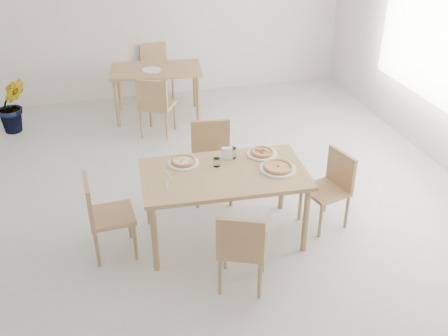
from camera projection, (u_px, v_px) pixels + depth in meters
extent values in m
plane|color=#BBBBB6|center=(212.00, 206.00, 5.82)|extent=(7.00, 7.00, 0.00)
plane|color=silver|center=(158.00, 8.00, 8.07)|extent=(6.00, 0.00, 6.00)
cube|color=#A87E56|center=(224.00, 174.00, 4.98)|extent=(1.62, 0.97, 0.04)
cylinder|color=#A87E56|center=(155.00, 239.00, 4.72)|extent=(0.06, 0.06, 0.71)
cylinder|color=#A87E56|center=(306.00, 220.00, 4.97)|extent=(0.06, 0.06, 0.71)
cylinder|color=#A87E56|center=(148.00, 195.00, 5.36)|extent=(0.06, 0.06, 0.71)
cylinder|color=#A87E56|center=(282.00, 180.00, 5.61)|extent=(0.06, 0.06, 0.71)
cube|color=tan|center=(242.00, 246.00, 4.54)|extent=(0.53, 0.53, 0.04)
cube|color=tan|center=(240.00, 239.00, 4.28)|extent=(0.39, 0.19, 0.38)
cylinder|color=tan|center=(263.00, 255.00, 4.77)|extent=(0.03, 0.03, 0.39)
cylinder|color=tan|center=(225.00, 251.00, 4.82)|extent=(0.03, 0.03, 0.39)
cylinder|color=tan|center=(260.00, 280.00, 4.48)|extent=(0.03, 0.03, 0.39)
cylinder|color=tan|center=(220.00, 276.00, 4.52)|extent=(0.03, 0.03, 0.39)
cube|color=tan|center=(212.00, 164.00, 5.76)|extent=(0.49, 0.49, 0.04)
cube|color=tan|center=(210.00, 137.00, 5.81)|extent=(0.43, 0.10, 0.41)
cylinder|color=tan|center=(197.00, 191.00, 5.69)|extent=(0.04, 0.04, 0.42)
cylinder|color=tan|center=(231.00, 189.00, 5.73)|extent=(0.04, 0.04, 0.42)
cylinder|color=tan|center=(195.00, 174.00, 6.01)|extent=(0.04, 0.04, 0.42)
cylinder|color=tan|center=(227.00, 172.00, 6.05)|extent=(0.04, 0.04, 0.42)
cube|color=tan|center=(112.00, 216.00, 4.92)|extent=(0.44, 0.44, 0.04)
cube|color=tan|center=(88.00, 200.00, 4.76)|extent=(0.06, 0.41, 0.39)
cylinder|color=tan|center=(135.00, 242.00, 4.93)|extent=(0.04, 0.04, 0.40)
cylinder|color=tan|center=(130.00, 221.00, 5.22)|extent=(0.04, 0.04, 0.40)
cylinder|color=tan|center=(97.00, 249.00, 4.84)|extent=(0.04, 0.04, 0.40)
cylinder|color=tan|center=(93.00, 228.00, 5.13)|extent=(0.04, 0.04, 0.40)
cube|color=tan|center=(325.00, 191.00, 5.33)|extent=(0.48, 0.48, 0.04)
cube|color=tan|center=(341.00, 169.00, 5.31)|extent=(0.14, 0.39, 0.38)
cylinder|color=tan|center=(300.00, 204.00, 5.50)|extent=(0.03, 0.03, 0.39)
cylinder|color=tan|center=(320.00, 221.00, 5.24)|extent=(0.03, 0.03, 0.39)
cylinder|color=tan|center=(326.00, 196.00, 5.64)|extent=(0.03, 0.03, 0.39)
cylinder|color=tan|center=(347.00, 212.00, 5.38)|extent=(0.03, 0.03, 0.39)
cylinder|color=white|center=(278.00, 169.00, 5.01)|extent=(0.35, 0.35, 0.02)
cylinder|color=white|center=(183.00, 163.00, 5.11)|extent=(0.31, 0.31, 0.02)
cylinder|color=white|center=(262.00, 154.00, 5.28)|extent=(0.31, 0.31, 0.02)
cylinder|color=tan|center=(278.00, 168.00, 5.01)|extent=(0.31, 0.31, 0.01)
torus|color=tan|center=(278.00, 167.00, 5.00)|extent=(0.31, 0.31, 0.03)
cylinder|color=orange|center=(278.00, 167.00, 5.00)|extent=(0.25, 0.25, 0.01)
ellipsoid|color=#256116|center=(278.00, 166.00, 5.00)|extent=(0.05, 0.04, 0.01)
cylinder|color=tan|center=(183.00, 162.00, 5.11)|extent=(0.31, 0.31, 0.01)
torus|color=tan|center=(183.00, 161.00, 5.10)|extent=(0.31, 0.31, 0.03)
cylinder|color=beige|center=(183.00, 161.00, 5.10)|extent=(0.23, 0.23, 0.01)
cylinder|color=tan|center=(262.00, 153.00, 5.27)|extent=(0.28, 0.28, 0.01)
torus|color=tan|center=(262.00, 152.00, 5.26)|extent=(0.28, 0.28, 0.03)
cylinder|color=orange|center=(262.00, 152.00, 5.26)|extent=(0.21, 0.21, 0.01)
cylinder|color=white|center=(232.00, 153.00, 5.20)|extent=(0.08, 0.08, 0.11)
cylinder|color=white|center=(217.00, 162.00, 5.06)|extent=(0.06, 0.06, 0.08)
cube|color=silver|center=(227.00, 159.00, 5.19)|extent=(0.12, 0.07, 0.01)
cube|color=white|center=(227.00, 153.00, 5.16)|extent=(0.11, 0.06, 0.11)
cube|color=silver|center=(167.00, 186.00, 4.75)|extent=(0.04, 0.20, 0.01)
cube|color=silver|center=(168.00, 175.00, 4.93)|extent=(0.04, 0.18, 0.01)
cube|color=tan|center=(156.00, 70.00, 7.59)|extent=(1.38, 0.90, 0.04)
cylinder|color=tan|center=(117.00, 104.00, 7.45)|extent=(0.06, 0.06, 0.71)
cylinder|color=tan|center=(198.00, 100.00, 7.58)|extent=(0.06, 0.06, 0.71)
cylinder|color=tan|center=(119.00, 89.00, 7.97)|extent=(0.06, 0.06, 0.71)
cylinder|color=tan|center=(195.00, 85.00, 8.10)|extent=(0.06, 0.06, 0.71)
cube|color=tan|center=(158.00, 105.00, 7.21)|extent=(0.57, 0.57, 0.04)
cube|color=tan|center=(152.00, 95.00, 6.94)|extent=(0.40, 0.23, 0.40)
cylinder|color=tan|center=(175.00, 116.00, 7.44)|extent=(0.04, 0.04, 0.41)
cylinder|color=tan|center=(151.00, 114.00, 7.51)|extent=(0.04, 0.04, 0.41)
cylinder|color=tan|center=(167.00, 127.00, 7.14)|extent=(0.04, 0.04, 0.41)
cylinder|color=tan|center=(142.00, 124.00, 7.21)|extent=(0.04, 0.04, 0.41)
cube|color=tan|center=(158.00, 73.00, 8.32)|extent=(0.49, 0.49, 0.04)
cube|color=tan|center=(153.00, 56.00, 8.36)|extent=(0.43, 0.10, 0.41)
cylinder|color=tan|center=(151.00, 93.00, 8.22)|extent=(0.04, 0.04, 0.42)
cylinder|color=tan|center=(173.00, 89.00, 8.34)|extent=(0.04, 0.04, 0.42)
cylinder|color=tan|center=(144.00, 85.00, 8.51)|extent=(0.04, 0.04, 0.42)
cylinder|color=tan|center=(166.00, 82.00, 8.64)|extent=(0.04, 0.04, 0.42)
cylinder|color=white|center=(151.00, 70.00, 7.50)|extent=(0.27, 0.27, 0.02)
imported|color=#335F1C|center=(12.00, 105.00, 7.31)|extent=(0.51, 0.46, 0.79)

